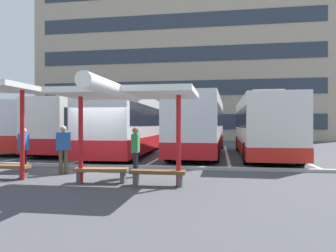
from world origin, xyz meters
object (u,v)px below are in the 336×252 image
object	(u,v)px
coach_bus_2	(131,126)
waiting_passenger_0	(63,146)
coach_bus_0	(43,127)
coach_bus_4	(263,127)
bench_2	(101,172)
bench_1	(3,168)
waiting_passenger_2	(23,146)
waiting_passenger_1	(136,148)
coach_bus_1	(86,127)
coach_bus_3	(200,126)
bench_3	(158,174)
waiting_shelter_1	(126,95)

from	to	relation	value
coach_bus_2	waiting_passenger_0	world-z (taller)	coach_bus_2
coach_bus_2	waiting_passenger_0	xyz separation A→B (m)	(-0.33, -7.82, -0.72)
coach_bus_0	coach_bus_4	size ratio (longest dim) A/B	1.00
coach_bus_2	bench_2	size ratio (longest dim) A/B	7.29
coach_bus_2	bench_1	distance (m)	9.37
waiting_passenger_2	waiting_passenger_1	bearing A→B (deg)	-6.24
bench_1	coach_bus_1	bearing A→B (deg)	99.26
waiting_passenger_2	coach_bus_3	bearing A→B (deg)	53.52
bench_1	bench_3	size ratio (longest dim) A/B	1.09
bench_1	waiting_passenger_2	bearing A→B (deg)	99.96
bench_1	waiting_passenger_1	size ratio (longest dim) A/B	1.04
waiting_passenger_2	coach_bus_2	bearing A→B (deg)	74.85
coach_bus_3	waiting_passenger_2	bearing A→B (deg)	-126.48
waiting_passenger_1	waiting_passenger_0	bearing A→B (deg)	174.48
coach_bus_2	waiting_passenger_0	distance (m)	7.86
waiting_shelter_1	waiting_passenger_2	size ratio (longest dim) A/B	2.72
coach_bus_3	waiting_passenger_2	distance (m)	10.34
coach_bus_4	bench_1	world-z (taller)	coach_bus_4
coach_bus_1	bench_3	bearing A→B (deg)	-57.13
bench_1	bench_2	bearing A→B (deg)	-3.39
coach_bus_1	coach_bus_4	distance (m)	11.22
coach_bus_1	waiting_shelter_1	bearing A→B (deg)	-61.15
coach_bus_2	coach_bus_3	distance (m)	4.13
waiting_shelter_1	waiting_passenger_2	distance (m)	5.37
coach_bus_3	bench_3	xyz separation A→B (m)	(-0.59, -10.17, -1.39)
waiting_passenger_1	waiting_shelter_1	bearing A→B (deg)	-84.86
coach_bus_4	waiting_passenger_2	size ratio (longest dim) A/B	6.58
coach_bus_4	waiting_passenger_0	xyz separation A→B (m)	(-7.95, -7.67, -0.63)
coach_bus_4	waiting_shelter_1	bearing A→B (deg)	-117.80
waiting_shelter_1	waiting_passenger_2	world-z (taller)	waiting_shelter_1
coach_bus_0	coach_bus_2	bearing A→B (deg)	-15.84
coach_bus_3	bench_1	bearing A→B (deg)	-120.95
coach_bus_4	waiting_shelter_1	world-z (taller)	coach_bus_4
coach_bus_4	waiting_passenger_2	world-z (taller)	coach_bus_4
coach_bus_1	coach_bus_4	size ratio (longest dim) A/B	0.97
coach_bus_2	waiting_passenger_2	world-z (taller)	coach_bus_2
coach_bus_4	bench_1	size ratio (longest dim) A/B	6.19
coach_bus_3	bench_2	distance (m)	10.37
waiting_passenger_0	coach_bus_1	bearing A→B (deg)	109.08
coach_bus_2	waiting_shelter_1	distance (m)	10.09
bench_1	coach_bus_4	bearing A→B (deg)	43.51
coach_bus_0	coach_bus_3	distance (m)	11.05
bench_3	waiting_passenger_2	distance (m)	5.88
coach_bus_2	bench_1	xyz separation A→B (m)	(-1.80, -9.09, -1.39)
bench_1	waiting_passenger_0	xyz separation A→B (m)	(1.47, 1.27, 0.68)
waiting_passenger_0	waiting_passenger_2	world-z (taller)	waiting_passenger_0
coach_bus_1	coach_bus_4	world-z (taller)	coach_bus_1
coach_bus_1	coach_bus_2	distance (m)	3.74
bench_2	coach_bus_2	bearing A→B (deg)	100.27
waiting_passenger_2	coach_bus_4	bearing A→B (deg)	37.57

